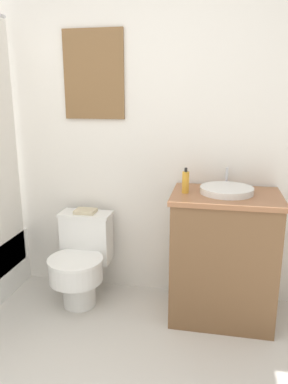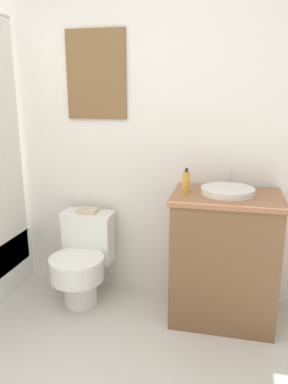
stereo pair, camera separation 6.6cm
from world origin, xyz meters
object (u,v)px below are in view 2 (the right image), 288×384
object	(u,v)px
soap_bottle	(186,182)
book_on_tank	(88,211)
toilet	(83,258)
sink	(228,191)

from	to	relation	value
soap_bottle	book_on_tank	bearing A→B (deg)	168.66
toilet	sink	xyz separation A→B (m)	(0.98, 0.03, 0.55)
soap_bottle	toilet	bearing A→B (deg)	178.67
toilet	sink	bearing A→B (deg)	1.50
book_on_tank	soap_bottle	bearing A→B (deg)	-11.34
toilet	book_on_tank	distance (m)	0.34
soap_bottle	book_on_tank	world-z (taller)	soap_bottle
soap_bottle	sink	bearing A→B (deg)	9.43
toilet	soap_bottle	distance (m)	0.94
sink	book_on_tank	xyz separation A→B (m)	(-0.98, 0.10, -0.23)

